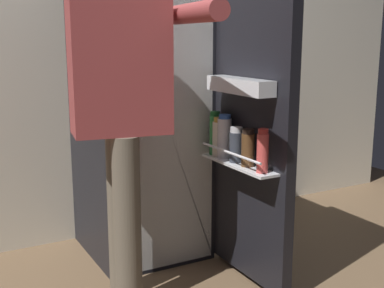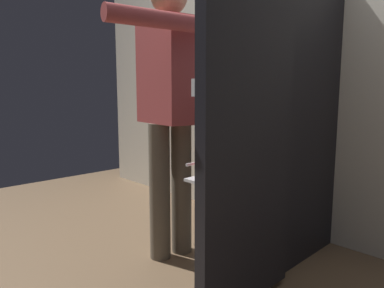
# 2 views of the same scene
# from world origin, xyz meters

# --- Properties ---
(kitchen_wall) EXTENTS (4.40, 0.10, 2.69)m
(kitchen_wall) POSITION_xyz_m (0.00, 0.94, 1.35)
(kitchen_wall) COLOR silver
(kitchen_wall) RESTS_ON ground_plane
(refrigerator) EXTENTS (0.65, 1.22, 1.64)m
(refrigerator) POSITION_xyz_m (0.03, 0.51, 0.82)
(refrigerator) COLOR black
(refrigerator) RESTS_ON ground_plane
(person) EXTENTS (0.53, 0.75, 1.58)m
(person) POSITION_xyz_m (-0.29, 0.05, 0.94)
(person) COLOR #665B4C
(person) RESTS_ON ground_plane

